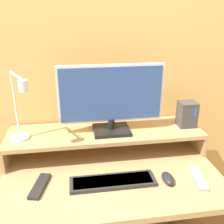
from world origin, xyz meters
name	(u,v)px	position (x,y,z in m)	size (l,w,h in m)	color
wall_back	(101,61)	(0.00, 0.73, 1.25)	(6.00, 0.05, 2.50)	#E5AD60
desk	(111,207)	(0.00, 0.35, 0.53)	(1.08, 0.69, 0.77)	tan
monitor_shelf	(105,134)	(0.00, 0.54, 0.88)	(1.08, 0.30, 0.13)	tan
monitor	(111,98)	(0.03, 0.53, 1.09)	(0.56, 0.17, 0.37)	black
desk_lamp	(20,112)	(-0.43, 0.45, 1.07)	(0.15, 0.23, 0.36)	silver
router_dock	(187,114)	(0.47, 0.53, 0.97)	(0.10, 0.09, 0.15)	#3D3D42
keyboard	(113,181)	(-0.01, 0.24, 0.78)	(0.40, 0.12, 0.02)	#282828
mouse	(168,178)	(0.25, 0.21, 0.78)	(0.05, 0.10, 0.04)	black
remote_control	(40,186)	(-0.34, 0.26, 0.77)	(0.09, 0.19, 0.02)	black
remote_secondary	(199,178)	(0.41, 0.20, 0.77)	(0.08, 0.19, 0.02)	#99999E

